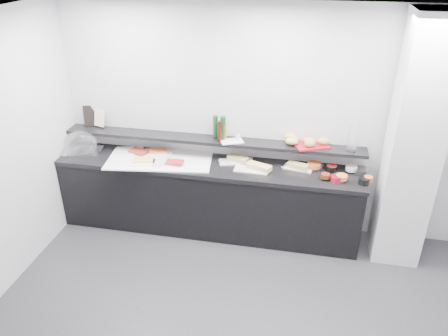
% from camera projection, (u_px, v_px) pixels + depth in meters
% --- Properties ---
extents(back_wall, '(5.00, 0.02, 2.70)m').
position_uv_depth(back_wall, '(271.00, 123.00, 5.05)').
color(back_wall, '#BABBC1').
rests_on(back_wall, ground).
extents(ceiling, '(5.00, 5.00, 0.00)m').
position_uv_depth(ceiling, '(249.00, 37.00, 2.69)').
color(ceiling, white).
rests_on(ceiling, back_wall).
extents(column, '(0.50, 0.50, 2.70)m').
position_uv_depth(column, '(414.00, 146.00, 4.48)').
color(column, silver).
rests_on(column, ground).
extents(buffet_cabinet, '(3.60, 0.60, 0.85)m').
position_uv_depth(buffet_cabinet, '(208.00, 199.00, 5.34)').
color(buffet_cabinet, black).
rests_on(buffet_cabinet, ground).
extents(counter_top, '(3.62, 0.62, 0.05)m').
position_uv_depth(counter_top, '(207.00, 166.00, 5.13)').
color(counter_top, black).
rests_on(counter_top, buffet_cabinet).
extents(wall_shelf, '(3.60, 0.25, 0.04)m').
position_uv_depth(wall_shelf, '(210.00, 140.00, 5.17)').
color(wall_shelf, black).
rests_on(wall_shelf, back_wall).
extents(cloche_base, '(0.49, 0.38, 0.04)m').
position_uv_depth(cloche_base, '(84.00, 152.00, 5.36)').
color(cloche_base, silver).
rests_on(cloche_base, counter_top).
extents(cloche_dome, '(0.46, 0.38, 0.34)m').
position_uv_depth(cloche_dome, '(80.00, 144.00, 5.31)').
color(cloche_dome, white).
rests_on(cloche_dome, cloche_base).
extents(linen_runner, '(1.30, 0.75, 0.01)m').
position_uv_depth(linen_runner, '(160.00, 160.00, 5.20)').
color(linen_runner, white).
rests_on(linen_runner, counter_top).
extents(platter_meat_a, '(0.39, 0.31, 0.01)m').
position_uv_depth(platter_meat_a, '(130.00, 151.00, 5.40)').
color(platter_meat_a, white).
rests_on(platter_meat_a, linen_runner).
extents(food_meat_a, '(0.25, 0.20, 0.02)m').
position_uv_depth(food_meat_a, '(138.00, 151.00, 5.34)').
color(food_meat_a, maroon).
rests_on(food_meat_a, platter_meat_a).
extents(platter_salmon, '(0.27, 0.19, 0.01)m').
position_uv_depth(platter_salmon, '(160.00, 154.00, 5.31)').
color(platter_salmon, white).
rests_on(platter_salmon, linen_runner).
extents(food_salmon, '(0.24, 0.20, 0.02)m').
position_uv_depth(food_salmon, '(158.00, 151.00, 5.35)').
color(food_salmon, orange).
rests_on(food_salmon, platter_salmon).
extents(platter_cheese, '(0.30, 0.23, 0.01)m').
position_uv_depth(platter_cheese, '(143.00, 163.00, 5.10)').
color(platter_cheese, white).
rests_on(platter_cheese, linen_runner).
extents(food_cheese, '(0.26, 0.19, 0.02)m').
position_uv_depth(food_cheese, '(143.00, 160.00, 5.13)').
color(food_cheese, '#E7CE59').
rests_on(food_cheese, platter_cheese).
extents(platter_meat_b, '(0.38, 0.32, 0.01)m').
position_uv_depth(platter_meat_b, '(167.00, 162.00, 5.12)').
color(platter_meat_b, silver).
rests_on(platter_meat_b, linen_runner).
extents(food_meat_b, '(0.20, 0.14, 0.02)m').
position_uv_depth(food_meat_b, '(175.00, 162.00, 5.07)').
color(food_meat_b, maroon).
rests_on(food_meat_b, platter_meat_b).
extents(sandwich_plate_left, '(0.43, 0.28, 0.01)m').
position_uv_depth(sandwich_plate_left, '(236.00, 162.00, 5.16)').
color(sandwich_plate_left, silver).
rests_on(sandwich_plate_left, counter_top).
extents(sandwich_food_left, '(0.27, 0.18, 0.06)m').
position_uv_depth(sandwich_food_left, '(238.00, 159.00, 5.15)').
color(sandwich_food_left, tan).
rests_on(sandwich_food_left, sandwich_plate_left).
extents(tongs_left, '(0.16, 0.03, 0.01)m').
position_uv_depth(tongs_left, '(224.00, 162.00, 5.13)').
color(tongs_left, '#BBBDC2').
rests_on(tongs_left, sandwich_plate_left).
extents(sandwich_plate_mid, '(0.39, 0.18, 0.01)m').
position_uv_depth(sandwich_plate_mid, '(251.00, 170.00, 4.97)').
color(sandwich_plate_mid, white).
rests_on(sandwich_plate_mid, counter_top).
extents(sandwich_food_mid, '(0.31, 0.20, 0.06)m').
position_uv_depth(sandwich_food_mid, '(259.00, 167.00, 4.96)').
color(sandwich_food_mid, '#D8BF71').
rests_on(sandwich_food_mid, sandwich_plate_mid).
extents(tongs_mid, '(0.16, 0.05, 0.01)m').
position_uv_depth(tongs_mid, '(251.00, 169.00, 4.97)').
color(tongs_mid, silver).
rests_on(tongs_mid, sandwich_plate_mid).
extents(sandwich_plate_right, '(0.35, 0.20, 0.01)m').
position_uv_depth(sandwich_plate_right, '(298.00, 168.00, 5.01)').
color(sandwich_plate_right, silver).
rests_on(sandwich_plate_right, counter_top).
extents(sandwich_food_right, '(0.25, 0.16, 0.06)m').
position_uv_depth(sandwich_food_right, '(298.00, 166.00, 4.98)').
color(sandwich_food_right, tan).
rests_on(sandwich_food_right, sandwich_plate_right).
extents(tongs_right, '(0.16, 0.01, 0.01)m').
position_uv_depth(tongs_right, '(288.00, 167.00, 5.00)').
color(tongs_right, silver).
rests_on(tongs_right, sandwich_plate_right).
extents(bowl_glass_fruit, '(0.17, 0.17, 0.07)m').
position_uv_depth(bowl_glass_fruit, '(315.00, 166.00, 4.99)').
color(bowl_glass_fruit, white).
rests_on(bowl_glass_fruit, counter_top).
extents(fill_glass_fruit, '(0.18, 0.18, 0.05)m').
position_uv_depth(fill_glass_fruit, '(314.00, 165.00, 5.00)').
color(fill_glass_fruit, '#F95C22').
rests_on(fill_glass_fruit, bowl_glass_fruit).
extents(bowl_black_jam, '(0.14, 0.14, 0.07)m').
position_uv_depth(bowl_black_jam, '(331.00, 168.00, 4.95)').
color(bowl_black_jam, black).
rests_on(bowl_black_jam, counter_top).
extents(fill_black_jam, '(0.13, 0.13, 0.05)m').
position_uv_depth(fill_black_jam, '(332.00, 167.00, 4.94)').
color(fill_black_jam, '#63100E').
rests_on(fill_black_jam, bowl_black_jam).
extents(bowl_glass_cream, '(0.18, 0.18, 0.07)m').
position_uv_depth(bowl_glass_cream, '(361.00, 171.00, 4.89)').
color(bowl_glass_cream, silver).
rests_on(bowl_glass_cream, counter_top).
extents(fill_glass_cream, '(0.14, 0.14, 0.05)m').
position_uv_depth(fill_glass_cream, '(351.00, 168.00, 4.92)').
color(fill_glass_cream, silver).
rests_on(fill_glass_cream, bowl_glass_cream).
extents(bowl_red_jam, '(0.15, 0.15, 0.07)m').
position_uv_depth(bowl_red_jam, '(336.00, 179.00, 4.73)').
color(bowl_red_jam, maroon).
rests_on(bowl_red_jam, counter_top).
extents(fill_red_jam, '(0.12, 0.12, 0.05)m').
position_uv_depth(fill_red_jam, '(325.00, 176.00, 4.76)').
color(fill_red_jam, '#62220E').
rests_on(fill_red_jam, bowl_red_jam).
extents(bowl_glass_salmon, '(0.15, 0.15, 0.07)m').
position_uv_depth(bowl_glass_salmon, '(339.00, 178.00, 4.74)').
color(bowl_glass_salmon, silver).
rests_on(bowl_glass_salmon, counter_top).
extents(fill_glass_salmon, '(0.16, 0.16, 0.05)m').
position_uv_depth(fill_glass_salmon, '(342.00, 177.00, 4.74)').
color(fill_glass_salmon, orange).
rests_on(fill_glass_salmon, bowl_glass_salmon).
extents(bowl_black_fruit, '(0.14, 0.14, 0.07)m').
position_uv_depth(bowl_black_fruit, '(364.00, 181.00, 4.69)').
color(bowl_black_fruit, black).
rests_on(bowl_black_fruit, counter_top).
extents(fill_black_fruit, '(0.11, 0.11, 0.05)m').
position_uv_depth(fill_black_fruit, '(368.00, 179.00, 4.71)').
color(fill_black_fruit, orange).
rests_on(fill_black_fruit, bowl_black_fruit).
extents(framed_print, '(0.25, 0.15, 0.26)m').
position_uv_depth(framed_print, '(94.00, 116.00, 5.47)').
color(framed_print, black).
rests_on(framed_print, wall_shelf).
extents(print_art, '(0.16, 0.09, 0.22)m').
position_uv_depth(print_art, '(99.00, 118.00, 5.41)').
color(print_art, beige).
rests_on(print_art, framed_print).
extents(condiment_tray, '(0.30, 0.25, 0.01)m').
position_uv_depth(condiment_tray, '(232.00, 141.00, 5.08)').
color(condiment_tray, white).
rests_on(condiment_tray, wall_shelf).
extents(bottle_green_a, '(0.07, 0.07, 0.26)m').
position_uv_depth(bottle_green_a, '(216.00, 126.00, 5.13)').
color(bottle_green_a, '#113E1A').
rests_on(bottle_green_a, condiment_tray).
extents(bottle_brown, '(0.06, 0.06, 0.24)m').
position_uv_depth(bottle_brown, '(219.00, 131.00, 5.03)').
color(bottle_brown, black).
rests_on(bottle_brown, condiment_tray).
extents(bottle_green_b, '(0.08, 0.08, 0.28)m').
position_uv_depth(bottle_green_b, '(223.00, 128.00, 5.05)').
color(bottle_green_b, '#103C1D').
rests_on(bottle_green_b, condiment_tray).
extents(bottle_hot, '(0.07, 0.07, 0.18)m').
position_uv_depth(bottle_hot, '(224.00, 132.00, 5.08)').
color(bottle_hot, '#C3360D').
rests_on(bottle_hot, condiment_tray).
extents(shaker_salt, '(0.04, 0.04, 0.07)m').
position_uv_depth(shaker_salt, '(237.00, 138.00, 5.07)').
color(shaker_salt, white).
rests_on(shaker_salt, condiment_tray).
extents(shaker_pepper, '(0.04, 0.04, 0.07)m').
position_uv_depth(shaker_pepper, '(238.00, 137.00, 5.08)').
color(shaker_pepper, white).
rests_on(shaker_pepper, condiment_tray).
extents(bread_tray, '(0.44, 0.39, 0.02)m').
position_uv_depth(bread_tray, '(311.00, 145.00, 4.97)').
color(bread_tray, maroon).
rests_on(bread_tray, wall_shelf).
extents(bread_roll_nw, '(0.13, 0.10, 0.08)m').
position_uv_depth(bread_roll_nw, '(290.00, 137.00, 5.05)').
color(bread_roll_nw, tan).
rests_on(bread_roll_nw, bread_tray).
extents(bread_roll_n, '(0.13, 0.09, 0.08)m').
position_uv_depth(bread_roll_n, '(295.00, 139.00, 5.00)').
color(bread_roll_n, '#BD8748').
rests_on(bread_roll_n, bread_tray).
extents(bread_roll_ne, '(0.14, 0.10, 0.08)m').
position_uv_depth(bread_roll_ne, '(324.00, 141.00, 4.94)').
color(bread_roll_ne, tan).
rests_on(bread_roll_ne, bread_tray).
extents(bread_roll_sw, '(0.15, 0.10, 0.08)m').
position_uv_depth(bread_roll_sw, '(292.00, 141.00, 4.94)').
color(bread_roll_sw, gold).
rests_on(bread_roll_sw, bread_tray).
extents(bread_roll_s, '(0.14, 0.11, 0.08)m').
position_uv_depth(bread_roll_s, '(310.00, 144.00, 4.88)').
color(bread_roll_s, '#AD8C42').
rests_on(bread_roll_s, bread_tray).
extents(bread_roll_mide, '(0.17, 0.14, 0.08)m').
position_uv_depth(bread_roll_mide, '(309.00, 141.00, 4.94)').
color(bread_roll_mide, tan).
rests_on(bread_roll_mide, bread_tray).
extents(carafe, '(0.12, 0.12, 0.30)m').
position_uv_depth(carafe, '(353.00, 139.00, 4.77)').
color(carafe, white).
rests_on(carafe, wall_shelf).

